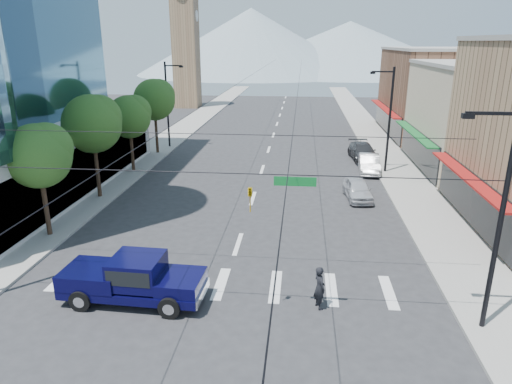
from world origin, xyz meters
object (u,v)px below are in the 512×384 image
Objects in this scene: parked_car_mid at (369,164)px; parked_car_far at (363,152)px; parked_car_near at (358,189)px; pedestrian at (319,288)px; pickup_truck at (133,278)px.

parked_car_far is (0.00, 4.53, 0.01)m from parked_car_mid.
parked_car_mid reaches higher than parked_car_near.
parked_car_near is 7.56m from parked_car_mid.
pedestrian is 27.10m from parked_car_far.
pedestrian is at bearing -107.77° from parked_car_near.
pedestrian reaches higher than parked_car_mid.
parked_car_near is at bearing -36.40° from pedestrian.
pickup_truck is 29.92m from parked_car_far.
pickup_truck is at bearing -117.03° from parked_car_mid.
parked_car_far is at bearing 66.17° from pickup_truck.
pedestrian is 22.66m from parked_car_mid.
parked_car_mid is (13.17, 22.33, -0.32)m from pickup_truck.
parked_car_near is at bearing -104.05° from parked_car_far.
parked_car_near is 0.89× the size of parked_car_mid.
pedestrian is at bearing -99.34° from parked_car_mid.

